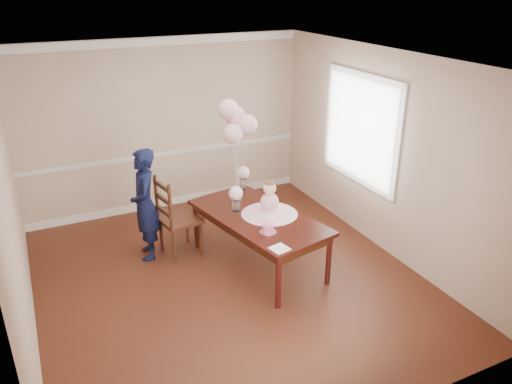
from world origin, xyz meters
name	(u,v)px	position (x,y,z in m)	size (l,w,h in m)	color
floor	(229,280)	(0.00, 0.00, 0.00)	(4.50, 5.00, 0.00)	#38170E
ceiling	(224,61)	(0.00, 0.00, 2.70)	(4.50, 5.00, 0.02)	white
wall_back	(166,126)	(0.00, 2.50, 1.35)	(4.50, 0.02, 2.70)	tan
wall_front	(357,297)	(0.00, -2.50, 1.35)	(4.50, 0.02, 2.70)	tan
wall_left	(12,219)	(-2.25, 0.00, 1.35)	(0.02, 5.00, 2.70)	tan
wall_right	(383,153)	(2.25, 0.00, 1.35)	(0.02, 5.00, 2.70)	tan
chair_rail_trim	(168,154)	(0.00, 2.49, 0.90)	(4.50, 0.02, 0.07)	silver
crown_molding	(159,41)	(0.00, 2.49, 2.63)	(4.50, 0.02, 0.12)	white
baseboard_trim	(171,201)	(0.00, 2.49, 0.06)	(4.50, 0.02, 0.12)	white
window_frame	(360,129)	(2.23, 0.50, 1.55)	(0.02, 1.66, 1.56)	silver
window_blinds	(359,129)	(2.21, 0.50, 1.55)	(0.01, 1.50, 1.40)	silver
dining_table_top	(258,217)	(0.50, 0.19, 0.69)	(0.95, 1.91, 0.05)	black
table_apron	(258,222)	(0.50, 0.19, 0.62)	(0.86, 1.81, 0.10)	black
table_leg_fl	(278,283)	(0.29, -0.76, 0.33)	(0.07, 0.07, 0.67)	black
table_leg_fr	(329,260)	(1.08, -0.58, 0.33)	(0.07, 0.07, 0.67)	black
table_leg_bl	(196,226)	(-0.08, 0.96, 0.33)	(0.07, 0.07, 0.67)	black
table_leg_br	(243,210)	(0.70, 1.13, 0.33)	(0.07, 0.07, 0.67)	black
baby_skirt	(269,210)	(0.65, 0.17, 0.76)	(0.73, 0.73, 0.10)	#F3B3CC
baby_torso	(270,201)	(0.65, 0.17, 0.89)	(0.23, 0.23, 0.23)	#F097C9
baby_head	(270,188)	(0.65, 0.17, 1.07)	(0.16, 0.16, 0.16)	beige
baby_hair	(270,184)	(0.65, 0.17, 1.13)	(0.11, 0.11, 0.11)	brown
cake_platter	(268,232)	(0.40, -0.27, 0.72)	(0.21, 0.21, 0.01)	#B9B9BE
birthday_cake	(268,228)	(0.40, -0.27, 0.77)	(0.14, 0.14, 0.10)	#FF5091
cake_flower_a	(268,224)	(0.40, -0.27, 0.83)	(0.03, 0.03, 0.03)	white
cake_flower_b	(269,222)	(0.43, -0.25, 0.83)	(0.03, 0.03, 0.03)	white
rose_vase_near	(236,205)	(0.30, 0.44, 0.79)	(0.10, 0.10, 0.15)	white
roses_near	(236,193)	(0.30, 0.44, 0.96)	(0.18, 0.18, 0.18)	white
rose_vase_far	(243,184)	(0.68, 1.06, 0.79)	(0.10, 0.10, 0.15)	white
roses_far	(243,173)	(0.68, 1.06, 0.96)	(0.18, 0.18, 0.18)	silver
napkin	(280,249)	(0.34, -0.68, 0.72)	(0.19, 0.19, 0.01)	white
balloon_weight	(240,199)	(0.48, 0.72, 0.73)	(0.04, 0.04, 0.02)	silver
balloon_a	(233,134)	(0.39, 0.70, 1.67)	(0.27, 0.27, 0.27)	#EBA6BD
balloon_b	(247,125)	(0.58, 0.70, 1.77)	(0.27, 0.27, 0.27)	#DD9CB4
balloon_c	(236,116)	(0.48, 0.82, 1.86)	(0.27, 0.27, 0.27)	#D99AB9
balloon_d	(229,109)	(0.38, 0.82, 1.96)	(0.27, 0.27, 0.27)	#ECA7B8
balloon_ribbon_a	(237,173)	(0.43, 0.71, 1.13)	(0.00, 0.00, 0.80)	white
balloon_ribbon_b	(244,168)	(0.53, 0.71, 1.17)	(0.00, 0.00, 0.90)	white
balloon_ribbon_c	(238,164)	(0.48, 0.77, 1.22)	(0.00, 0.00, 0.99)	white
balloon_ribbon_d	(235,161)	(0.43, 0.77, 1.27)	(0.00, 0.00, 1.09)	white
dining_chair_seat	(180,220)	(-0.32, 0.92, 0.50)	(0.49, 0.49, 0.06)	#3D1C10
chair_leg_fl	(175,247)	(-0.48, 0.68, 0.24)	(0.04, 0.04, 0.48)	#351E0E
chair_leg_fr	(201,239)	(-0.09, 0.76, 0.24)	(0.04, 0.04, 0.48)	#3B1B10
chair_leg_bl	(161,235)	(-0.55, 1.08, 0.24)	(0.04, 0.04, 0.48)	black
chair_leg_br	(187,227)	(-0.16, 1.15, 0.24)	(0.04, 0.04, 0.48)	#3E1B11
chair_back_post_l	(170,207)	(-0.50, 0.68, 0.82)	(0.04, 0.04, 0.62)	#34180E
chair_back_post_r	(156,197)	(-0.57, 1.07, 0.82)	(0.04, 0.04, 0.62)	#34150E
chair_slat_low	(164,211)	(-0.54, 0.88, 0.69)	(0.03, 0.44, 0.06)	#3A2010
chair_slat_mid	(163,199)	(-0.54, 0.88, 0.87)	(0.03, 0.44, 0.06)	#3C1E10
chair_slat_top	(162,186)	(-0.54, 0.88, 1.04)	(0.03, 0.44, 0.06)	#3C2210
woman	(145,205)	(-0.74, 1.04, 0.76)	(0.55, 0.37, 1.52)	black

